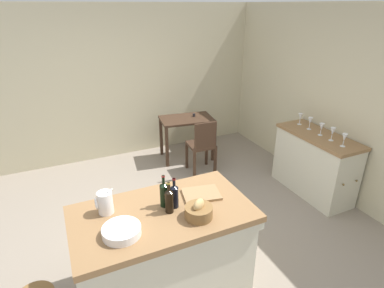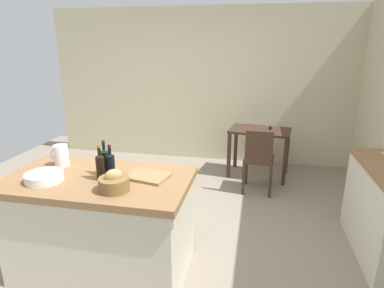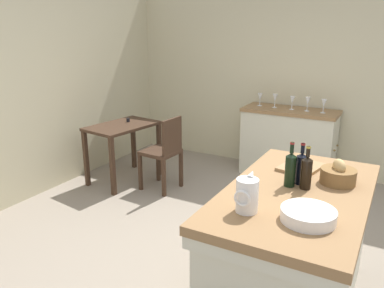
{
  "view_description": "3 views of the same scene",
  "coord_description": "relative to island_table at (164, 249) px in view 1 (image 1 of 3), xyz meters",
  "views": [
    {
      "loc": [
        -1.01,
        -2.8,
        2.57
      ],
      "look_at": [
        0.53,
        0.57,
        0.9
      ],
      "focal_mm": 29.28,
      "sensor_mm": 36.0,
      "label": 1
    },
    {
      "loc": [
        0.98,
        -2.96,
        1.99
      ],
      "look_at": [
        0.28,
        0.46,
        0.91
      ],
      "focal_mm": 30.11,
      "sensor_mm": 36.0,
      "label": 2
    },
    {
      "loc": [
        -2.69,
        -1.18,
        1.95
      ],
      "look_at": [
        0.46,
        0.57,
        0.85
      ],
      "focal_mm": 36.09,
      "sensor_mm": 36.0,
      "label": 3
    }
  ],
  "objects": [
    {
      "name": "pitcher",
      "position": [
        -0.45,
        0.19,
        0.53
      ],
      "size": [
        0.17,
        0.13,
        0.24
      ],
      "color": "white",
      "rests_on": "island_table"
    },
    {
      "name": "wash_bowl",
      "position": [
        -0.39,
        -0.15,
        0.46
      ],
      "size": [
        0.3,
        0.3,
        0.07
      ],
      "primitive_type": "cylinder",
      "color": "white",
      "rests_on": "island_table"
    },
    {
      "name": "wine_glass_right",
      "position": [
        2.59,
        0.97,
        0.54
      ],
      "size": [
        0.07,
        0.07,
        0.18
      ],
      "color": "white",
      "rests_on": "side_cabinet"
    },
    {
      "name": "island_table",
      "position": [
        0.0,
        0.0,
        0.0
      ],
      "size": [
        1.57,
        0.88,
        0.92
      ],
      "color": "olive",
      "rests_on": "ground"
    },
    {
      "name": "wall_back",
      "position": [
        0.31,
        3.25,
        0.81
      ],
      "size": [
        5.32,
        0.12,
        2.6
      ],
      "primitive_type": "cube",
      "color": "beige",
      "rests_on": "ground"
    },
    {
      "name": "writing_desk",
      "position": [
        1.35,
        2.56,
        0.14
      ],
      "size": [
        0.97,
        0.68,
        0.8
      ],
      "color": "#3D281C",
      "rests_on": "ground"
    },
    {
      "name": "wooden_chair",
      "position": [
        1.35,
        1.94,
        0.01
      ],
      "size": [
        0.43,
        0.43,
        0.92
      ],
      "color": "#3D281C",
      "rests_on": "ground"
    },
    {
      "name": "wine_bottle_green",
      "position": [
        0.05,
        -0.03,
        0.54
      ],
      "size": [
        0.07,
        0.07,
        0.29
      ],
      "color": "black",
      "rests_on": "island_table"
    },
    {
      "name": "ground_plane",
      "position": [
        0.31,
        0.65,
        -0.49
      ],
      "size": [
        6.76,
        6.76,
        0.0
      ],
      "primitive_type": "plane",
      "color": "gray"
    },
    {
      "name": "bread_basket",
      "position": [
        0.25,
        -0.21,
        0.49
      ],
      "size": [
        0.24,
        0.24,
        0.17
      ],
      "color": "brown",
      "rests_on": "island_table"
    },
    {
      "name": "wine_glass_middle",
      "position": [
        2.57,
        0.73,
        0.54
      ],
      "size": [
        0.07,
        0.07,
        0.17
      ],
      "color": "white",
      "rests_on": "side_cabinet"
    },
    {
      "name": "side_cabinet",
      "position": [
        2.57,
        0.75,
        -0.04
      ],
      "size": [
        0.52,
        1.24,
        0.91
      ],
      "color": "olive",
      "rests_on": "ground"
    },
    {
      "name": "wine_bottle_amber",
      "position": [
        0.04,
        0.07,
        0.55
      ],
      "size": [
        0.07,
        0.07,
        0.31
      ],
      "color": "black",
      "rests_on": "island_table"
    },
    {
      "name": "wine_glass_far_left",
      "position": [
        2.54,
        0.34,
        0.54
      ],
      "size": [
        0.07,
        0.07,
        0.17
      ],
      "color": "white",
      "rests_on": "side_cabinet"
    },
    {
      "name": "wine_bottle_dark",
      "position": [
        0.12,
        0.02,
        0.54
      ],
      "size": [
        0.07,
        0.07,
        0.29
      ],
      "color": "black",
      "rests_on": "island_table"
    },
    {
      "name": "wall_right",
      "position": [
        2.91,
        0.65,
        0.81
      ],
      "size": [
        0.12,
        5.2,
        2.6
      ],
      "primitive_type": "cube",
      "color": "beige",
      "rests_on": "ground"
    },
    {
      "name": "wine_glass_far_right",
      "position": [
        2.6,
        1.18,
        0.54
      ],
      "size": [
        0.07,
        0.07,
        0.17
      ],
      "color": "white",
      "rests_on": "side_cabinet"
    },
    {
      "name": "wine_glass_left",
      "position": [
        2.56,
        0.54,
        0.54
      ],
      "size": [
        0.07,
        0.07,
        0.18
      ],
      "color": "white",
      "rests_on": "side_cabinet"
    },
    {
      "name": "cutting_board",
      "position": [
        0.42,
        0.08,
        0.44
      ],
      "size": [
        0.39,
        0.32,
        0.02
      ],
      "primitive_type": "cube",
      "rotation": [
        0.0,
        0.0,
        -0.2
      ],
      "color": "#99754C",
      "rests_on": "island_table"
    }
  ]
}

